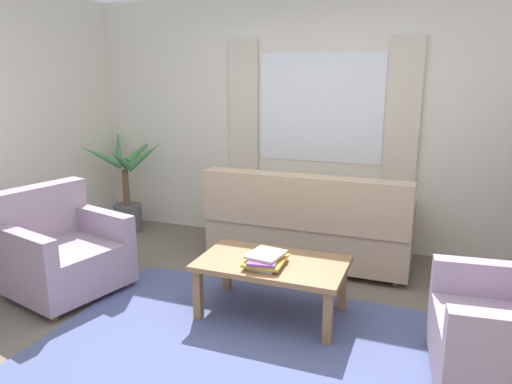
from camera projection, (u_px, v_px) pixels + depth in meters
ground_plane at (238, 345)px, 3.24m from camera, size 6.24×6.24×0.00m
wall_back at (321, 123)px, 4.98m from camera, size 5.32×0.12×2.60m
window_with_curtains at (319, 109)px, 4.86m from camera, size 1.98×0.07×1.40m
area_rug at (238, 344)px, 3.24m from camera, size 2.61×1.86×0.01m
couch at (309, 227)px, 4.57m from camera, size 1.90×0.82×0.92m
armchair_left at (61, 251)px, 3.98m from camera, size 1.00×1.01×0.88m
coffee_table at (272, 268)px, 3.56m from camera, size 1.10×0.64×0.44m
book_stack_on_table at (266, 259)px, 3.46m from camera, size 0.29×0.36×0.09m
potted_plant at (127, 189)px, 5.52m from camera, size 0.94×1.01×1.17m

